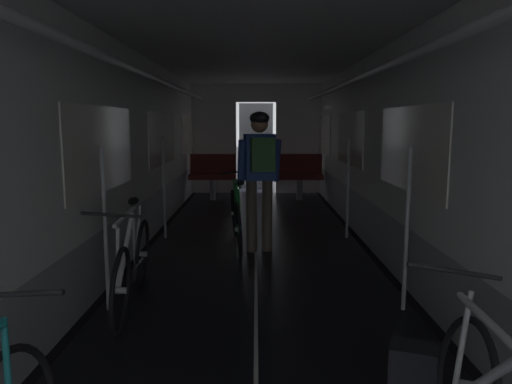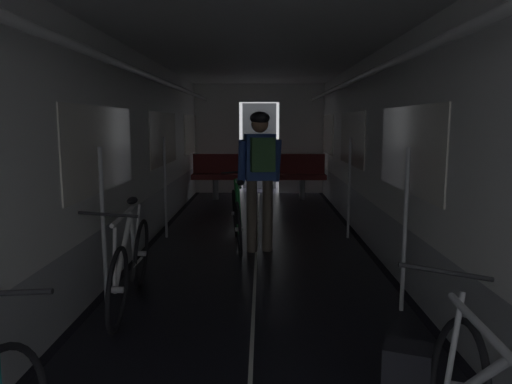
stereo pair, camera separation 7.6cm
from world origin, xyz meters
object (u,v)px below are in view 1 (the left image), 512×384
(bicycle_white, at_px, (132,264))
(bench_seat_far_right, at_px, (299,172))
(bicycle_green_in_aisle, at_px, (236,217))
(person_cyclist_aisle, at_px, (260,166))
(bench_seat_far_left, at_px, (213,172))
(backpack_on_floor, at_px, (413,373))

(bicycle_white, bearing_deg, bench_seat_far_right, 71.54)
(bicycle_white, xyz_separation_m, bicycle_green_in_aisle, (0.82, 2.07, 0.00))
(bench_seat_far_right, relative_size, person_cyclist_aisle, 0.57)
(bench_seat_far_left, relative_size, bicycle_green_in_aisle, 0.58)
(bench_seat_far_left, height_order, bench_seat_far_right, same)
(bench_seat_far_left, xyz_separation_m, bench_seat_far_right, (1.80, 0.00, 0.00))
(bench_seat_far_right, relative_size, bicycle_green_in_aisle, 0.58)
(bench_seat_far_left, height_order, person_cyclist_aisle, person_cyclist_aisle)
(bench_seat_far_right, bearing_deg, bench_seat_far_left, 180.00)
(bicycle_white, height_order, person_cyclist_aisle, person_cyclist_aisle)
(bench_seat_far_right, xyz_separation_m, person_cyclist_aisle, (-0.85, -4.10, 0.50))
(bicycle_green_in_aisle, height_order, backpack_on_floor, bicycle_green_in_aisle)
(person_cyclist_aisle, bearing_deg, bicycle_white, -121.81)
(bench_seat_far_left, relative_size, backpack_on_floor, 2.89)
(bench_seat_far_left, xyz_separation_m, bicycle_green_in_aisle, (0.65, -3.83, -0.18))
(bench_seat_far_left, bearing_deg, bicycle_white, -91.66)
(bicycle_white, relative_size, bicycle_green_in_aisle, 1.00)
(person_cyclist_aisle, relative_size, backpack_on_floor, 5.09)
(bench_seat_far_left, bearing_deg, bench_seat_far_right, 0.00)
(bench_seat_far_left, distance_m, bicycle_green_in_aisle, 3.89)
(bicycle_white, relative_size, person_cyclist_aisle, 0.98)
(bicycle_green_in_aisle, xyz_separation_m, backpack_on_floor, (1.15, -3.51, -0.21))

